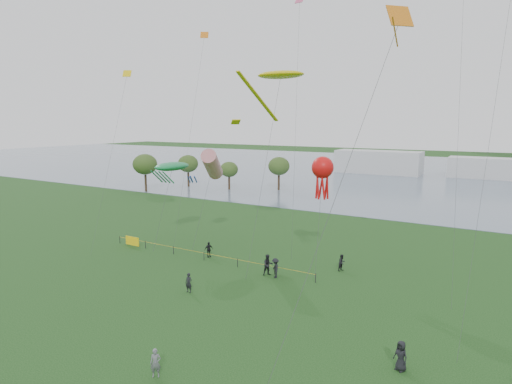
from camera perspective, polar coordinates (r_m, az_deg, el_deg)
The scene contains 19 objects.
ground_plane at distance 29.91m, azimuth -10.26°, elevation -18.12°, with size 400.00×400.00×0.00m, color #133511.
lake at distance 121.98m, azimuth 21.97°, elevation 2.25°, with size 400.00×120.00×0.08m, color slate.
pavilion_left at distance 119.15m, azimuth 15.97°, elevation 3.86°, with size 22.00×8.00×6.00m, color silver.
pavilion_right at distance 118.51m, azimuth 28.59°, elevation 2.81°, with size 18.00×7.00×5.00m, color silver.
trees at distance 87.20m, azimuth -7.10°, elevation 3.53°, with size 26.45×19.38×7.43m.
fence at distance 47.31m, azimuth -12.90°, elevation -7.03°, with size 24.07×0.07×1.05m.
kite_flyer at distance 25.55m, azimuth -13.24°, elevation -21.30°, with size 0.58×0.38×1.60m, color slate.
spectator_a at distance 39.10m, azimuth 1.61°, elevation -9.68°, with size 0.94×0.73×1.93m, color black.
spectator_b at distance 38.56m, azimuth 2.59°, elevation -10.08°, with size 1.15×0.66×1.78m, color black.
spectator_c at distance 44.36m, azimuth -6.33°, elevation -7.63°, with size 0.94×0.39×1.60m, color black.
spectator_d at distance 26.69m, azimuth 18.75°, elevation -19.98°, with size 0.85×0.55×1.73m, color black.
spectator_f at distance 35.85m, azimuth -8.96°, elevation -11.87°, with size 0.59×0.39×1.62m, color black.
spectator_g at distance 40.99m, azimuth 11.39°, elevation -9.23°, with size 0.76×0.59×1.57m, color black.
kite_stingray at distance 42.87m, azimuth 3.19°, elevation 15.24°, with size 4.83×9.99×18.58m.
kite_windsock at distance 46.94m, azimuth -5.88°, elevation 3.64°, with size 4.18×5.37×10.94m.
kite_creature at distance 48.09m, azimuth -11.15°, elevation 3.34°, with size 2.65×5.78×9.31m.
kite_octopus at distance 39.35m, azimuth 8.87°, elevation 3.11°, with size 2.01×3.53×10.62m.
kite_delta at distance 26.08m, azimuth 17.79°, elevation 19.28°, with size 4.63×9.21×20.13m.
small_kites at distance 43.67m, azimuth 5.08°, elevation 22.94°, with size 37.25×10.43×10.31m.
Camera 1 is at (17.58, -19.92, 13.74)m, focal length 30.00 mm.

